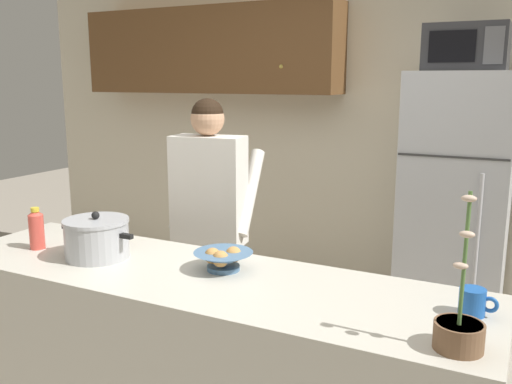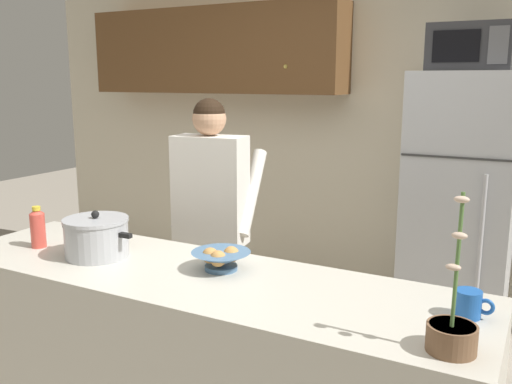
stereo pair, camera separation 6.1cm
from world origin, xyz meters
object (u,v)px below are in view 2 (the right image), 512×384
(bottle_near_edge, at_px, (38,227))
(potted_orchid, at_px, (452,332))
(person_near_pot, at_px, (211,206))
(cooking_pot, at_px, (97,237))
(microwave, at_px, (471,47))
(bread_bowl, at_px, (221,259))
(coffee_mug, at_px, (469,304))
(refrigerator, at_px, (459,211))

(bottle_near_edge, bearing_deg, potted_orchid, -4.46)
(person_near_pot, height_order, cooking_pot, person_near_pot)
(cooking_pot, xyz_separation_m, potted_orchid, (1.59, -0.18, -0.03))
(microwave, height_order, cooking_pot, microwave)
(bread_bowl, bearing_deg, cooking_pot, -169.72)
(coffee_mug, distance_m, bread_bowl, 1.00)
(refrigerator, xyz_separation_m, potted_orchid, (0.27, -2.05, 0.10))
(refrigerator, distance_m, cooking_pot, 2.29)
(microwave, distance_m, coffee_mug, 2.00)
(microwave, distance_m, person_near_pot, 1.83)
(cooking_pot, bearing_deg, microwave, 54.56)
(cooking_pot, relative_size, coffee_mug, 3.11)
(person_near_pot, xyz_separation_m, potted_orchid, (1.48, -0.99, -0.02))
(refrigerator, distance_m, potted_orchid, 2.07)
(refrigerator, distance_m, bottle_near_edge, 2.53)
(potted_orchid, bearing_deg, refrigerator, 97.61)
(bread_bowl, relative_size, potted_orchid, 0.52)
(bread_bowl, bearing_deg, coffee_mug, -0.25)
(cooking_pot, bearing_deg, bottle_near_edge, -175.38)
(microwave, xyz_separation_m, bread_bowl, (-0.71, -1.74, -0.94))
(refrigerator, xyz_separation_m, cooking_pot, (-1.32, -1.87, 0.13))
(coffee_mug, distance_m, potted_orchid, 0.29)
(microwave, bearing_deg, person_near_pot, -139.34)
(bread_bowl, relative_size, bottle_near_edge, 1.26)
(microwave, bearing_deg, cooking_pot, -125.44)
(refrigerator, height_order, coffee_mug, refrigerator)
(bread_bowl, bearing_deg, potted_orchid, -16.29)
(potted_orchid, bearing_deg, bread_bowl, 163.71)
(microwave, xyz_separation_m, bottle_near_edge, (-1.67, -1.88, -0.89))
(cooking_pot, relative_size, potted_orchid, 0.84)
(cooking_pot, height_order, coffee_mug, cooking_pot)
(coffee_mug, height_order, bottle_near_edge, bottle_near_edge)
(bread_bowl, distance_m, bottle_near_edge, 0.96)
(person_near_pot, xyz_separation_m, bottle_near_edge, (-0.46, -0.84, 0.01))
(microwave, relative_size, coffee_mug, 3.66)
(microwave, height_order, coffee_mug, microwave)
(microwave, relative_size, person_near_pot, 0.30)
(microwave, bearing_deg, potted_orchid, -82.31)
(refrigerator, distance_m, bread_bowl, 1.90)
(cooking_pot, distance_m, bottle_near_edge, 0.35)
(bottle_near_edge, bearing_deg, cooking_pot, 4.62)
(potted_orchid, bearing_deg, person_near_pot, 146.35)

